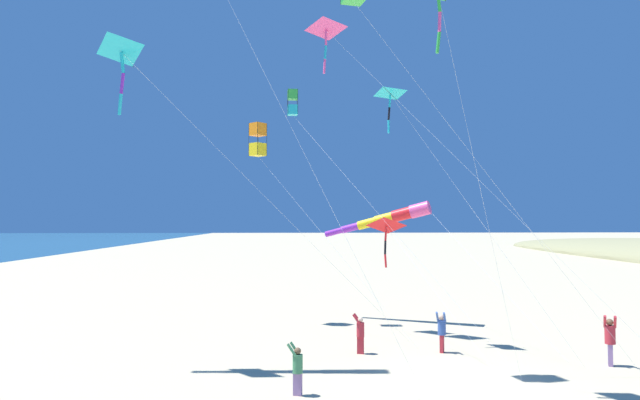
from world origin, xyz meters
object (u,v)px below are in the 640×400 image
Objects in this scene: person_child_green_jacket at (442,330)px; kite_windsock_orange_high_right at (390,218)px; kite_box_purple_drifting at (258,140)px; kite_delta_small_distant at (386,226)px; person_adult_flyer at (610,338)px; kite_box_yellow_midlevel at (293,103)px; person_bystander_far at (360,332)px; person_child_grey_jacket at (297,367)px; kite_delta_magenta_far_left at (123,52)px; kite_delta_black_fish_shape at (391,94)px; kite_delta_checkered_midright at (327,30)px.

kite_windsock_orange_high_right is at bearing 95.64° from person_child_green_jacket.
kite_box_purple_drifting is 1.36× the size of kite_delta_small_distant.
kite_windsock_orange_high_right is (-0.73, 7.40, 4.85)m from person_child_green_jacket.
kite_box_yellow_midlevel reaches higher than person_adult_flyer.
kite_windsock_orange_high_right reaches higher than person_adult_flyer.
person_bystander_far is 6.77m from kite_delta_small_distant.
kite_windsock_orange_high_right is (5.56, 12.85, 4.90)m from person_child_grey_jacket.
kite_box_yellow_midlevel reaches higher than kite_delta_magenta_far_left.
kite_box_purple_drifting is 0.94× the size of kite_delta_black_fish_shape.
kite_delta_checkered_midright is 1.34× the size of kite_delta_black_fish_shape.
kite_delta_black_fish_shape is (-1.80, 1.68, 10.47)m from person_child_green_jacket.
kite_delta_black_fish_shape is at bearing 150.56° from person_adult_flyer.
person_child_grey_jacket is at bearing -29.54° from kite_delta_magenta_far_left.
person_child_grey_jacket is 0.14× the size of kite_windsock_orange_high_right.
person_child_green_jacket is 0.15× the size of kite_windsock_orange_high_right.
kite_delta_black_fish_shape is (11.16, 3.35, -0.69)m from kite_delta_magenta_far_left.
person_bystander_far is 0.11× the size of kite_delta_checkered_midright.
kite_delta_checkered_midright is (-1.06, 4.19, 14.32)m from person_bystander_far.
kite_delta_black_fish_shape reaches higher than kite_delta_small_distant.
kite_box_yellow_midlevel reaches higher than kite_delta_black_fish_shape.
person_child_grey_jacket is at bearing -100.18° from kite_delta_checkered_midright.
kite_box_purple_drifting is (-3.59, 3.35, -5.09)m from kite_delta_checkered_midright.
person_bystander_far is 9.27m from kite_windsock_orange_high_right.
kite_delta_small_distant is (6.69, -2.83, -4.82)m from kite_box_purple_drifting.
kite_delta_magenta_far_left reaches higher than person_adult_flyer.
kite_delta_magenta_far_left is at bearing -145.00° from kite_delta_checkered_midright.
kite_box_purple_drifting is (4.82, 9.24, -1.97)m from kite_delta_magenta_far_left.
kite_box_yellow_midlevel is at bearing -11.44° from kite_box_purple_drifting.
kite_windsock_orange_high_right reaches higher than person_bystander_far.
kite_box_purple_drifting reaches higher than kite_windsock_orange_high_right.
person_adult_flyer is 1.13× the size of person_child_green_jacket.
kite_delta_checkered_midright is at bearing -43.04° from kite_box_purple_drifting.
person_bystander_far is 12.80m from kite_box_purple_drifting.
kite_delta_checkered_midright is at bearing 35.00° from kite_delta_magenta_far_left.
kite_delta_small_distant is at bearing 64.61° from person_child_grey_jacket.
person_child_green_jacket is 8.88m from kite_windsock_orange_high_right.
kite_delta_small_distant is at bearing 134.68° from person_adult_flyer.
person_adult_flyer reaches higher than person_child_grey_jacket.
kite_delta_checkered_midright is at bearing 104.23° from person_bystander_far.
person_bystander_far is at bearing -58.35° from kite_box_purple_drifting.
person_child_grey_jacket is 17.37m from kite_delta_checkered_midright.
kite_windsock_orange_high_right is (-6.56, 10.03, 4.73)m from person_adult_flyer.
kite_delta_checkered_midright is 1.22× the size of kite_box_yellow_midlevel.
person_child_green_jacket is 0.13× the size of kite_delta_magenta_far_left.
person_adult_flyer is 0.15× the size of kite_box_yellow_midlevel.
kite_windsock_orange_high_right is (0.72, 2.67, 0.48)m from kite_delta_small_distant.
kite_windsock_orange_high_right reaches higher than person_child_green_jacket.
person_child_green_jacket is 17.18m from kite_delta_magenta_far_left.
kite_box_yellow_midlevel is (-12.03, 9.80, 11.09)m from person_adult_flyer.
kite_delta_magenta_far_left is (-6.67, 3.78, 11.21)m from person_child_grey_jacket.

